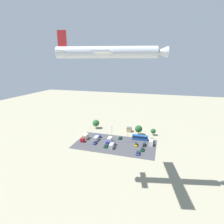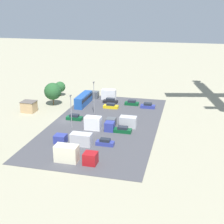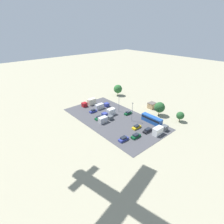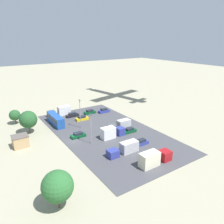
{
  "view_description": "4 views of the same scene",
  "coord_description": "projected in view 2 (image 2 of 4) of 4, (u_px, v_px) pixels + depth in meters",
  "views": [
    {
      "loc": [
        -28.2,
        113.35,
        50.99
      ],
      "look_at": [
        -3.93,
        31.55,
        27.63
      ],
      "focal_mm": 28.0,
      "sensor_mm": 36.0,
      "label": 1
    },
    {
      "loc": [
        75.13,
        31.92,
        30.28
      ],
      "look_at": [
        -1.5,
        12.91,
        3.14
      ],
      "focal_mm": 50.0,
      "sensor_mm": 36.0,
      "label": 2
    },
    {
      "loc": [
        -57.78,
        62.68,
        42.1
      ],
      "look_at": [
        1.32,
        11.25,
        3.29
      ],
      "focal_mm": 28.0,
      "sensor_mm": 36.0,
      "label": 3
    },
    {
      "loc": [
        53.87,
        -22.14,
        28.34
      ],
      "look_at": [
        -0.0,
        13.5,
        6.3
      ],
      "focal_mm": 35.0,
      "sensor_mm": 36.0,
      "label": 4
    }
  ],
  "objects": [
    {
      "name": "ground_plane",
      "position": [
        65.0,
        121.0,
        86.07
      ],
      "size": [
        400.0,
        400.0,
        0.0
      ],
      "primitive_type": "plane",
      "color": "gray"
    },
    {
      "name": "parking_lot_surface",
      "position": [
        105.0,
        124.0,
        83.49
      ],
      "size": [
        52.81,
        28.23,
        0.08
      ],
      "color": "#424247",
      "rests_on": "ground"
    },
    {
      "name": "shed_building",
      "position": [
        29.0,
        107.0,
        92.83
      ],
      "size": [
        3.69,
        4.19,
        3.28
      ],
      "color": "tan",
      "rests_on": "ground"
    },
    {
      "name": "bus",
      "position": [
        83.0,
        99.0,
        99.18
      ],
      "size": [
        10.71,
        2.56,
        3.4
      ],
      "rotation": [
        0.0,
        0.0,
        1.57
      ],
      "color": "#1E4C9E",
      "rests_on": "ground"
    },
    {
      "name": "parked_car_0",
      "position": [
        105.0,
        142.0,
        70.73
      ],
      "size": [
        1.71,
        4.12,
        1.59
      ],
      "color": "navy",
      "rests_on": "ground"
    },
    {
      "name": "parked_car_1",
      "position": [
        148.0,
        106.0,
        96.31
      ],
      "size": [
        1.93,
        4.43,
        1.65
      ],
      "rotation": [
        0.0,
        0.0,
        3.14
      ],
      "color": "navy",
      "rests_on": "ground"
    },
    {
      "name": "parked_car_2",
      "position": [
        111.0,
        106.0,
        96.26
      ],
      "size": [
        1.83,
        4.6,
        1.55
      ],
      "color": "gold",
      "rests_on": "ground"
    },
    {
      "name": "parked_car_3",
      "position": [
        123.0,
        130.0,
        77.92
      ],
      "size": [
        1.93,
        4.39,
        1.55
      ],
      "color": "#0C4723",
      "rests_on": "ground"
    },
    {
      "name": "parked_car_4",
      "position": [
        132.0,
        103.0,
        99.26
      ],
      "size": [
        1.87,
        4.44,
        1.59
      ],
      "color": "#0C4723",
      "rests_on": "ground"
    },
    {
      "name": "parked_car_5",
      "position": [
        110.0,
        101.0,
        101.32
      ],
      "size": [
        1.77,
        4.74,
        1.64
      ],
      "rotation": [
        0.0,
        0.0,
        3.14
      ],
      "color": "black",
      "rests_on": "ground"
    },
    {
      "name": "parked_car_6",
      "position": [
        74.0,
        117.0,
        86.47
      ],
      "size": [
        1.81,
        4.44,
        1.58
      ],
      "rotation": [
        0.0,
        0.0,
        3.14
      ],
      "color": "#0C4723",
      "rests_on": "ground"
    },
    {
      "name": "parked_truck_0",
      "position": [
        123.0,
        122.0,
        81.37
      ],
      "size": [
        2.39,
        7.98,
        2.86
      ],
      "rotation": [
        0.0,
        0.0,
        3.14
      ],
      "color": "#4C5156",
      "rests_on": "ground"
    },
    {
      "name": "parked_truck_1",
      "position": [
        75.0,
        139.0,
        70.94
      ],
      "size": [
        2.39,
        8.83,
        2.81
      ],
      "rotation": [
        0.0,
        0.0,
        3.14
      ],
      "color": "navy",
      "rests_on": "ground"
    },
    {
      "name": "parked_truck_2",
      "position": [
        105.0,
        94.0,
        105.46
      ],
      "size": [
        2.41,
        8.65,
        3.38
      ],
      "rotation": [
        0.0,
        0.0,
        3.14
      ],
      "color": "#4C5156",
      "rests_on": "ground"
    },
    {
      "name": "parked_truck_3",
      "position": [
        73.0,
        155.0,
        62.89
      ],
      "size": [
        2.51,
        8.77,
        3.48
      ],
      "color": "maroon",
      "rests_on": "ground"
    },
    {
      "name": "parked_truck_4",
      "position": [
        98.0,
        124.0,
        79.27
      ],
      "size": [
        2.43,
        7.64,
        3.37
      ],
      "color": "navy",
      "rests_on": "ground"
    },
    {
      "name": "tree_apron_mid",
      "position": [
        53.0,
        91.0,
        98.17
      ],
      "size": [
        5.4,
        5.4,
        7.25
      ],
      "color": "brown",
      "rests_on": "ground"
    },
    {
      "name": "tree_apron_far",
      "position": [
        60.0,
        87.0,
        108.79
      ],
      "size": [
        3.73,
        3.73,
        5.08
      ],
      "color": "brown",
      "rests_on": "ground"
    },
    {
      "name": "light_pole_lot_centre",
      "position": [
        94.0,
        97.0,
        89.81
      ],
      "size": [
        0.9,
        0.28,
        9.58
      ],
      "color": "gray",
      "rests_on": "ground"
    },
    {
      "name": "light_pole_lot_edge",
      "position": [
        71.0,
        110.0,
        79.57
      ],
      "size": [
        0.9,
        0.28,
        8.75
      ],
      "color": "gray",
      "rests_on": "ground"
    }
  ]
}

